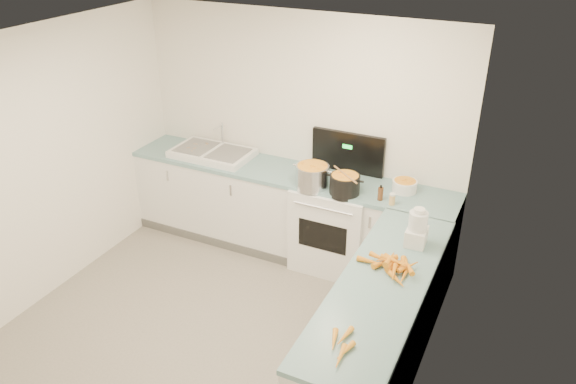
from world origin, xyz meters
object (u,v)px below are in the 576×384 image
at_px(steel_pot, 312,177).
at_px(food_processor, 417,229).
at_px(spice_jar, 392,200).
at_px(black_pot, 345,185).
at_px(sink, 212,153).
at_px(extract_bottle, 380,194).
at_px(stove, 335,223).
at_px(mixing_bowl, 405,186).

xyz_separation_m(steel_pot, food_processor, (1.17, -0.59, 0.04)).
bearing_deg(steel_pot, spice_jar, -2.01).
distance_m(spice_jar, food_processor, 0.68).
bearing_deg(spice_jar, food_processor, -57.25).
xyz_separation_m(black_pot, spice_jar, (0.47, -0.03, -0.03)).
relative_size(sink, extract_bottle, 6.84).
relative_size(stove, steel_pot, 4.20).
height_order(stove, food_processor, stove).
distance_m(stove, steel_pot, 0.62).
relative_size(black_pot, spice_jar, 3.01).
xyz_separation_m(steel_pot, black_pot, (0.33, -0.00, -0.02)).
bearing_deg(stove, sink, 179.38).
height_order(stove, steel_pot, stove).
relative_size(stove, food_processor, 4.17).
height_order(mixing_bowl, food_processor, food_processor).
xyz_separation_m(black_pot, mixing_bowl, (0.50, 0.29, -0.03)).
xyz_separation_m(steel_pot, spice_jar, (0.81, -0.03, -0.05)).
bearing_deg(extract_bottle, mixing_bowl, 60.60).
height_order(sink, spice_jar, sink).
bearing_deg(black_pot, sink, 173.06).
distance_m(sink, mixing_bowl, 2.10).
height_order(steel_pot, black_pot, steel_pot).
xyz_separation_m(black_pot, food_processor, (0.83, -0.59, 0.06)).
relative_size(mixing_bowl, extract_bottle, 1.88).
xyz_separation_m(steel_pot, extract_bottle, (0.68, 0.01, -0.04)).
distance_m(mixing_bowl, food_processor, 0.94).
xyz_separation_m(extract_bottle, spice_jar, (0.12, -0.04, -0.02)).
bearing_deg(sink, stove, -0.62).
relative_size(stove, spice_jar, 14.31).
bearing_deg(food_processor, extract_bottle, 128.86).
distance_m(steel_pot, food_processor, 1.31).
xyz_separation_m(stove, spice_jar, (0.62, -0.20, 0.51)).
xyz_separation_m(stove, mixing_bowl, (0.65, 0.11, 0.52)).
xyz_separation_m(extract_bottle, food_processor, (0.49, -0.60, 0.08)).
relative_size(mixing_bowl, spice_jar, 2.49).
relative_size(steel_pot, food_processor, 0.99).
bearing_deg(steel_pot, stove, 43.37).
xyz_separation_m(mixing_bowl, spice_jar, (-0.03, -0.31, -0.01)).
height_order(extract_bottle, food_processor, food_processor).
xyz_separation_m(steel_pot, mixing_bowl, (0.84, 0.28, -0.04)).
distance_m(steel_pot, black_pot, 0.33).
relative_size(steel_pot, mixing_bowl, 1.37).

